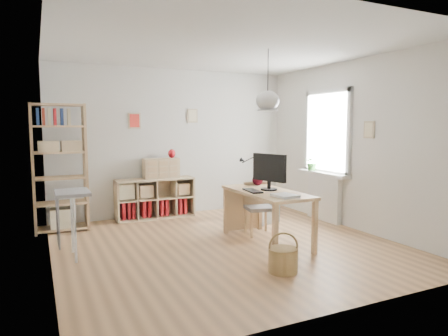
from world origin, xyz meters
name	(u,v)px	position (x,y,z in m)	size (l,w,h in m)	color
ground	(227,245)	(0.00, 0.00, 0.00)	(4.50, 4.50, 0.00)	tan
room_shell	(268,101)	(0.55, -0.15, 2.00)	(4.50, 4.50, 4.50)	white
window_unit	(328,132)	(2.23, 0.60, 1.55)	(0.07, 1.16, 1.46)	white
radiator	(324,198)	(2.19, 0.60, 0.40)	(0.10, 0.80, 0.80)	silver
windowsill	(323,174)	(2.14, 0.60, 0.83)	(0.22, 1.20, 0.06)	silver
desk	(267,197)	(0.55, -0.15, 0.66)	(0.70, 1.50, 0.75)	tan
cube_shelf	(153,201)	(-0.47, 2.08, 0.30)	(1.40, 0.38, 0.72)	#D3B08B
tall_bookshelf	(59,163)	(-2.04, 1.80, 1.09)	(0.80, 0.38, 2.00)	tan
side_table	(67,206)	(-2.04, 0.35, 0.67)	(0.40, 0.55, 0.85)	gray
chair	(258,205)	(0.69, 0.33, 0.45)	(0.46, 0.46, 0.79)	gray
wicker_basket	(283,259)	(0.13, -1.21, 0.15)	(0.34, 0.34, 0.47)	olive
storage_chest	(258,211)	(1.07, 0.99, 0.20)	(0.75, 0.80, 0.61)	silver
monitor	(269,170)	(0.62, -0.10, 1.04)	(0.24, 0.58, 0.51)	black
keyboard	(253,191)	(0.35, -0.11, 0.76)	(0.15, 0.40, 0.02)	black
task_lamp	(249,166)	(0.61, 0.47, 1.04)	(0.41, 0.15, 0.43)	black
yarn_ball	(258,180)	(0.70, 0.36, 0.83)	(0.16, 0.16, 0.16)	#450915
paper_tray	(285,196)	(0.52, -0.66, 0.77)	(0.25, 0.31, 0.03)	silver
drawer_chest	(161,168)	(-0.33, 2.04, 0.90)	(0.62, 0.29, 0.36)	#D3B08B
red_vase	(172,154)	(-0.13, 2.04, 1.16)	(0.13, 0.13, 0.16)	maroon
potted_plant	(312,162)	(2.12, 0.88, 1.01)	(0.26, 0.23, 0.29)	#2F6C28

